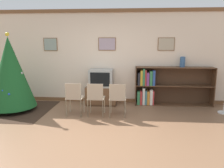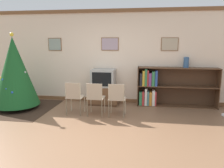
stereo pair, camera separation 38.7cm
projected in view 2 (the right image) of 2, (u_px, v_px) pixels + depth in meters
ground_plane at (88, 135)px, 4.24m from camera, size 24.00×24.00×0.00m
wall_back at (110, 57)px, 6.43m from camera, size 8.95×0.11×2.70m
area_rug at (18, 108)px, 5.97m from camera, size 1.91×1.91×0.01m
christmas_tree at (15, 72)px, 5.78m from camera, size 1.19×1.19×2.01m
tv_console at (104, 95)px, 6.33m from camera, size 0.86×0.54×0.53m
television at (103, 78)px, 6.23m from camera, size 0.66×0.52×0.49m
folding_chair_left at (74, 96)px, 5.35m from camera, size 0.40×0.40×0.82m
folding_chair_center at (95, 97)px, 5.28m from camera, size 0.40×0.40×0.82m
folding_chair_right at (117, 98)px, 5.20m from camera, size 0.40×0.40×0.82m
bookshelf at (163, 88)px, 6.13m from camera, size 2.17×0.36×1.09m
vase at (186, 62)px, 5.94m from camera, size 0.14×0.14×0.29m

